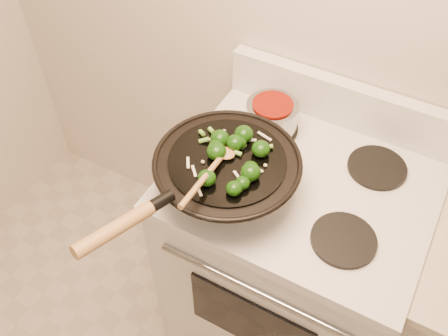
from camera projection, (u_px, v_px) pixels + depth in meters
The scene contains 5 objects.
stove at pixel (289, 258), 1.84m from camera, with size 0.78×0.67×1.08m.
wok at pixel (226, 174), 1.41m from camera, with size 0.42×0.68×0.21m.
stirfry at pixel (234, 155), 1.35m from camera, with size 0.24×0.29×0.05m.
wooden_spoon at pixel (213, 167), 1.32m from camera, with size 0.06×0.28×0.07m.
saucepan at pixel (271, 116), 1.60m from camera, with size 0.17×0.27×0.10m.
Camera 1 is at (-0.02, 0.20, 2.06)m, focal length 40.00 mm.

